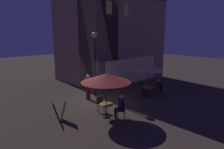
{
  "coord_description": "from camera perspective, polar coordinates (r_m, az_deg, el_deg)",
  "views": [
    {
      "loc": [
        -7.71,
        -9.88,
        4.41
      ],
      "look_at": [
        0.83,
        -0.74,
        1.83
      ],
      "focal_mm": 32.37,
      "sensor_mm": 36.0,
      "label": 1
    }
  ],
  "objects": [
    {
      "name": "ground_plane",
      "position": [
        13.29,
        -4.85,
        -7.75
      ],
      "size": [
        60.0,
        60.0,
        0.0
      ],
      "primitive_type": "plane",
      "color": "#3B3029"
    },
    {
      "name": "cafe_building",
      "position": [
        17.84,
        -1.03,
        10.93
      ],
      "size": [
        8.64,
        6.53,
        8.37
      ],
      "color": "gray",
      "rests_on": "ground"
    },
    {
      "name": "street_lamp_near_corner",
      "position": [
        13.78,
        -4.89,
        7.42
      ],
      "size": [
        0.4,
        0.4,
        4.47
      ],
      "color": "black",
      "rests_on": "ground"
    },
    {
      "name": "menu_sandwich_board",
      "position": [
        10.78,
        -14.63,
        -9.99
      ],
      "size": [
        0.84,
        0.78,
        0.97
      ],
      "rotation": [
        0.0,
        0.0,
        -0.45
      ],
      "color": "black",
      "rests_on": "ground"
    },
    {
      "name": "cafe_table_0",
      "position": [
        10.81,
        -1.65,
        -9.32
      ],
      "size": [
        0.74,
        0.74,
        0.74
      ],
      "color": "black",
      "rests_on": "ground"
    },
    {
      "name": "cafe_table_1",
      "position": [
        14.29,
        10.03,
        -4.25
      ],
      "size": [
        0.75,
        0.75,
        0.72
      ],
      "color": "black",
      "rests_on": "ground"
    },
    {
      "name": "patio_umbrella_0",
      "position": [
        10.34,
        -1.7,
        -0.98
      ],
      "size": [
        2.6,
        2.6,
        2.37
      ],
      "color": "black",
      "rests_on": "ground"
    },
    {
      "name": "patio_umbrella_1",
      "position": [
        13.95,
        10.26,
        2.02
      ],
      "size": [
        1.97,
        1.97,
        2.37
      ],
      "color": "black",
      "rests_on": "ground"
    },
    {
      "name": "cafe_chair_0",
      "position": [
        11.57,
        -3.34,
        -7.89
      ],
      "size": [
        0.48,
        0.48,
        0.9
      ],
      "rotation": [
        0.0,
        0.0,
        -1.9
      ],
      "color": "brown",
      "rests_on": "ground"
    },
    {
      "name": "cafe_chair_1",
      "position": [
        10.71,
        3.08,
        -9.66
      ],
      "size": [
        0.61,
        0.61,
        0.86
      ],
      "rotation": [
        0.0,
        0.0,
        2.25
      ],
      "color": "#5A2F18",
      "rests_on": "ground"
    },
    {
      "name": "cafe_chair_2",
      "position": [
        14.63,
        13.13,
        -4.0
      ],
      "size": [
        0.56,
        0.56,
        0.88
      ],
      "rotation": [
        0.0,
        0.0,
        2.61
      ],
      "color": "black",
      "rests_on": "ground"
    },
    {
      "name": "cafe_chair_3",
      "position": [
        14.83,
        7.91,
        -3.37
      ],
      "size": [
        0.46,
        0.46,
        0.98
      ],
      "rotation": [
        0.0,
        0.0,
        -1.73
      ],
      "color": "brown",
      "rests_on": "ground"
    },
    {
      "name": "patron_seated_0",
      "position": [
        10.65,
        2.3,
        -8.56
      ],
      "size": [
        0.47,
        0.49,
        1.29
      ],
      "rotation": [
        0.0,
        0.0,
        2.25
      ],
      "color": "#4C1522",
      "rests_on": "ground"
    },
    {
      "name": "patron_seated_1",
      "position": [
        14.53,
        12.66,
        -3.36
      ],
      "size": [
        0.54,
        0.48,
        1.26
      ],
      "rotation": [
        0.0,
        0.0,
        2.61
      ],
      "color": "#344B32",
      "rests_on": "ground"
    },
    {
      "name": "patron_seated_2",
      "position": [
        14.7,
        8.3,
        -3.06
      ],
      "size": [
        0.41,
        0.55,
        1.23
      ],
      "rotation": [
        0.0,
        0.0,
        -1.73
      ],
      "color": "#51101E",
      "rests_on": "ground"
    },
    {
      "name": "patron_standing_3",
      "position": [
        13.62,
        -6.78,
        -3.51
      ],
      "size": [
        0.34,
        0.34,
        1.71
      ],
      "rotation": [
        0.0,
        0.0,
        1.08
      ],
      "color": "#4E1F14",
      "rests_on": "ground"
    }
  ]
}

